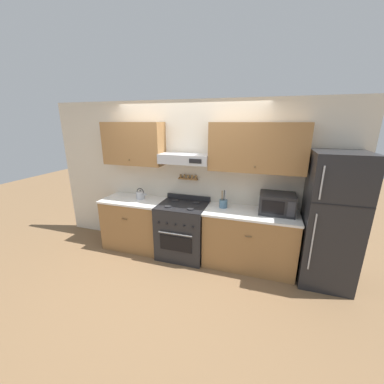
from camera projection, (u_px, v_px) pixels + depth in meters
ground_plane at (177, 264)px, 3.82m from camera, size 16.00×16.00×0.00m
wall_back at (192, 167)px, 3.91m from camera, size 5.20×0.46×2.55m
counter_left at (135, 223)px, 4.25m from camera, size 1.07×0.64×0.91m
counter_right at (249, 239)px, 3.66m from camera, size 1.39×0.64×0.91m
stove_range at (183, 230)px, 3.95m from camera, size 0.78×0.69×0.99m
refrigerator at (331, 221)px, 3.18m from camera, size 0.67×0.70×1.86m
tea_kettle at (141, 195)px, 4.14m from camera, size 0.20×0.15×0.19m
microwave at (277, 203)px, 3.47m from camera, size 0.50×0.41×0.30m
utensil_crock at (223, 203)px, 3.71m from camera, size 0.13×0.13×0.28m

